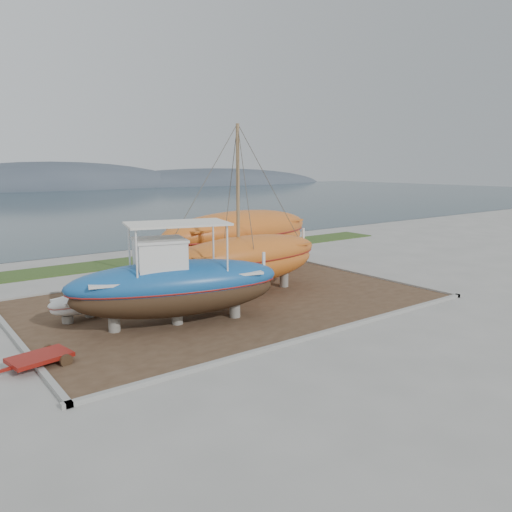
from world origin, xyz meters
TOP-DOWN VIEW (x-y plane):
  - ground at (0.00, 0.00)m, footprint 140.00×140.00m
  - dirt_patch at (0.00, 4.00)m, footprint 18.00×12.00m
  - curb_frame at (0.00, 4.00)m, footprint 18.60×12.60m
  - grass_strip at (0.00, 15.50)m, footprint 44.00×3.00m
  - blue_caique at (-3.60, 2.20)m, footprint 8.73×4.68m
  - white_dinghy at (-6.00, 5.25)m, footprint 3.92×2.41m
  - orange_sailboat at (1.19, 4.21)m, footprint 8.82×2.98m
  - orange_bare_hull at (3.82, 8.42)m, footprint 11.03×4.71m
  - red_trailer at (-9.00, 1.14)m, footprint 2.88×1.79m

SIDE VIEW (x-z plane):
  - ground at x=0.00m, z-range 0.00..0.00m
  - dirt_patch at x=0.00m, z-range 0.00..0.06m
  - grass_strip at x=0.00m, z-range 0.00..0.08m
  - curb_frame at x=0.00m, z-range 0.00..0.15m
  - red_trailer at x=-9.00m, z-range 0.00..0.38m
  - white_dinghy at x=-6.00m, z-range 0.06..1.17m
  - orange_bare_hull at x=3.82m, z-range 0.06..3.56m
  - blue_caique at x=-3.60m, z-range 0.06..4.07m
  - orange_sailboat at x=1.19m, z-range 0.06..8.07m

